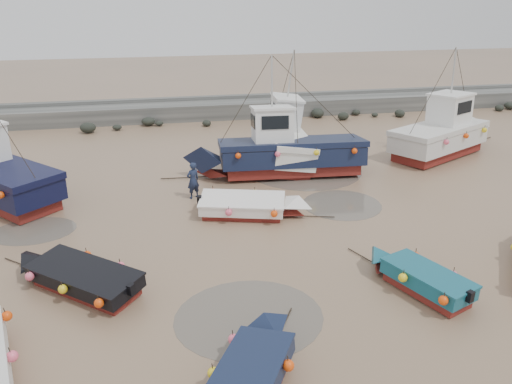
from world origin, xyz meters
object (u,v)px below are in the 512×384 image
dinghy_5 (251,204)px  person (194,198)px  cabin_boat_1 (280,137)px  dinghy_2 (418,274)px  cabin_boat_3 (446,132)px  dinghy_1 (253,372)px  dinghy_4 (77,273)px  cabin_boat_2 (280,151)px

dinghy_5 → person: bearing=-121.6°
cabin_boat_1 → person: cabin_boat_1 is taller
person → dinghy_2: bearing=98.9°
cabin_boat_3 → person: (-15.35, -3.90, -1.36)m
dinghy_2 → person: bearing=102.7°
dinghy_1 → cabin_boat_3: cabin_boat_3 is taller
dinghy_4 → cabin_boat_1: size_ratio=0.55×
cabin_boat_3 → person: 15.90m
dinghy_1 → cabin_boat_2: 15.67m
dinghy_2 → cabin_boat_2: 11.80m
dinghy_5 → cabin_boat_3: (13.03, 6.38, 0.82)m
dinghy_4 → cabin_boat_2: (9.24, 9.37, 0.77)m
dinghy_5 → person: (-2.32, 2.48, -0.55)m
cabin_boat_1 → cabin_boat_3: (9.91, -0.99, 0.00)m
dinghy_5 → cabin_boat_2: (2.51, 4.85, 0.77)m
dinghy_2 → cabin_boat_3: bearing=33.4°
cabin_boat_2 → dinghy_1: bearing=167.5°
cabin_boat_1 → person: bearing=-135.2°
dinghy_2 → dinghy_5: (-4.41, 6.77, -0.02)m
cabin_boat_2 → cabin_boat_1: bearing=-9.9°
dinghy_2 → cabin_boat_2: bearing=75.9°
cabin_boat_2 → dinghy_2: bearing=-167.1°
cabin_boat_2 → cabin_boat_3: (10.52, 1.53, 0.05)m
dinghy_1 → dinghy_2: 7.11m
dinghy_4 → dinghy_5: same height
dinghy_1 → person: bearing=122.7°
dinghy_4 → person: (4.41, 7.00, -0.54)m
dinghy_1 → dinghy_5: same height
dinghy_1 → dinghy_4: 7.50m
cabin_boat_3 → person: cabin_boat_3 is taller
cabin_boat_3 → cabin_boat_2: bearing=-108.8°
cabin_boat_2 → person: (-4.83, -2.37, -1.31)m
dinghy_4 → cabin_boat_1: bearing=0.3°
dinghy_4 → cabin_boat_2: size_ratio=0.49×
cabin_boat_2 → cabin_boat_3: bearing=-78.1°
cabin_boat_1 → cabin_boat_2: (-0.61, -2.53, -0.04)m
dinghy_2 → person: size_ratio=2.76×
dinghy_2 → person: 11.46m
dinghy_2 → dinghy_5: same height
dinghy_5 → cabin_boat_2: bearing=167.9°
person → dinghy_4: bearing=30.6°
dinghy_2 → dinghy_5: 8.08m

